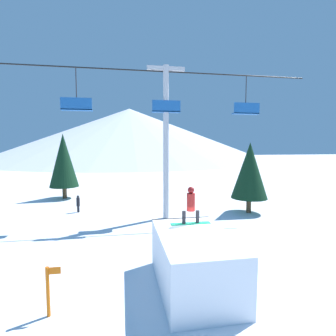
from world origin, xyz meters
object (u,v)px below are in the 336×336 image
snowboarder (191,205)px  pine_tree_near (250,171)px  trail_marker (48,290)px  distant_skier (78,203)px  snow_ramp (194,261)px

snowboarder → pine_tree_near: (6.33, 7.66, 0.47)m
snowboarder → trail_marker: (-4.62, -1.96, -1.77)m
pine_tree_near → distant_skier: 12.43m
trail_marker → distant_skier: (-1.06, 11.84, -0.11)m
distant_skier → trail_marker: bearing=-84.9°
snowboarder → distant_skier: size_ratio=1.24×
snowboarder → pine_tree_near: size_ratio=0.30×
snow_ramp → trail_marker: bearing=-170.0°
snow_ramp → snowboarder: snowboarder is taller
pine_tree_near → trail_marker: (-10.95, -9.61, -2.25)m
snowboarder → distant_skier: 11.55m
trail_marker → distant_skier: size_ratio=1.17×
snowboarder → snow_ramp: bearing=-99.3°
snowboarder → trail_marker: size_ratio=1.06×
snowboarder → pine_tree_near: pine_tree_near is taller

